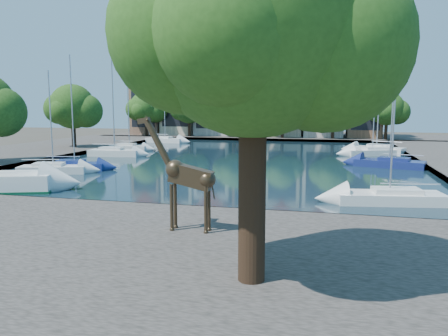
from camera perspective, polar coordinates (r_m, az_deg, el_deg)
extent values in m
plane|color=#38332B|center=(24.01, -10.46, -5.61)|extent=(160.00, 160.00, 0.00)
cube|color=black|center=(46.60, 1.66, 1.20)|extent=(38.00, 50.00, 0.08)
cube|color=#524B47|center=(18.03, -19.72, -9.76)|extent=(50.00, 14.00, 0.50)
cube|color=#524B47|center=(78.04, 6.59, 4.08)|extent=(60.00, 16.00, 0.50)
cube|color=#524B47|center=(57.25, -23.64, 2.02)|extent=(14.00, 52.00, 0.50)
cylinder|color=#332114|center=(12.66, 3.70, -2.77)|extent=(0.80, 0.80, 5.50)
sphere|color=#244E16|center=(12.65, 3.90, 18.50)|extent=(6.40, 6.40, 6.40)
sphere|color=#244E16|center=(12.66, 13.03, 15.37)|extent=(4.80, 4.80, 4.80)
sphere|color=#244E16|center=(12.63, -4.70, 17.03)|extent=(4.48, 4.48, 4.48)
cube|color=#835E47|center=(83.87, -9.30, 8.24)|extent=(5.39, 9.00, 11.00)
cube|color=#A63321|center=(84.16, -9.41, 12.81)|extent=(5.44, 9.18, 5.44)
cube|color=black|center=(79.76, -10.56, 8.22)|extent=(4.40, 0.05, 8.25)
cube|color=beige|center=(81.73, -5.39, 8.84)|extent=(5.88, 9.00, 12.50)
cube|color=#A63321|center=(82.18, -5.46, 14.13)|extent=(5.94, 9.18, 5.94)
cube|color=black|center=(77.50, -6.48, 8.87)|extent=(4.80, 0.05, 9.38)
cube|color=beige|center=(79.84, -0.92, 8.18)|extent=(6.37, 9.00, 10.50)
cube|color=#A63321|center=(80.12, -0.93, 12.96)|extent=(6.43, 9.18, 6.43)
cube|color=black|center=(75.51, -1.79, 8.18)|extent=(5.20, 0.05, 7.88)
cube|color=brown|center=(78.46, 3.74, 9.07)|extent=(5.39, 9.00, 13.00)
cube|color=#A63321|center=(78.97, 3.79, 14.68)|extent=(5.44, 9.18, 5.44)
cube|color=black|center=(74.05, 3.12, 9.14)|extent=(4.40, 0.05, 9.75)
cube|color=#C3AE8B|center=(77.63, 8.14, 8.47)|extent=(5.88, 9.00, 11.50)
cube|color=#A63321|center=(78.01, 8.25, 13.67)|extent=(5.94, 9.18, 5.94)
cube|color=black|center=(73.17, 7.79, 8.50)|extent=(4.80, 0.05, 8.62)
cube|color=beige|center=(77.26, 13.00, 8.53)|extent=(6.37, 9.00, 12.00)
cube|color=#A63321|center=(77.70, 13.18, 14.02)|extent=(6.43, 9.18, 6.43)
cube|color=black|center=(72.78, 12.95, 8.57)|extent=(5.20, 0.05, 9.00)
cube|color=#885E41|center=(77.44, 17.84, 7.80)|extent=(5.39, 9.00, 10.50)
cube|color=#A63321|center=(77.71, 18.05, 12.56)|extent=(5.44, 9.18, 5.44)
cube|color=black|center=(72.97, 18.09, 7.79)|extent=(4.40, 0.05, 7.88)
cylinder|color=#332114|center=(78.50, -10.13, 5.39)|extent=(0.50, 0.50, 3.20)
sphere|color=#1B3810|center=(78.42, -10.19, 7.78)|extent=(5.60, 5.60, 5.60)
sphere|color=#1B3810|center=(78.04, -8.95, 7.40)|extent=(4.20, 4.20, 4.20)
sphere|color=#1B3810|center=(78.69, -11.34, 7.55)|extent=(3.92, 3.92, 3.92)
cylinder|color=#332114|center=(75.63, -4.55, 5.39)|extent=(0.50, 0.50, 3.20)
sphere|color=#1B3810|center=(75.55, -4.58, 7.78)|extent=(5.20, 5.20, 5.20)
sphere|color=#1B3810|center=(75.37, -3.36, 7.40)|extent=(3.90, 3.90, 3.90)
sphere|color=#1B3810|center=(75.63, -5.71, 7.57)|extent=(3.64, 3.64, 3.64)
cylinder|color=#332114|center=(73.52, 1.41, 5.34)|extent=(0.50, 0.50, 3.20)
sphere|color=#1B3810|center=(73.44, 1.42, 7.99)|extent=(6.00, 6.00, 6.00)
sphere|color=#1B3810|center=(73.37, 2.85, 7.51)|extent=(4.50, 4.50, 4.50)
sphere|color=#1B3810|center=(73.42, 0.08, 7.76)|extent=(4.20, 4.20, 4.20)
cylinder|color=#332114|center=(72.24, 7.65, 5.22)|extent=(0.50, 0.50, 3.20)
sphere|color=#1B3810|center=(72.16, 7.69, 7.77)|extent=(5.40, 5.40, 5.40)
sphere|color=#1B3810|center=(72.31, 9.00, 7.32)|extent=(4.05, 4.05, 4.05)
sphere|color=#1B3810|center=(71.94, 6.47, 7.58)|extent=(3.78, 3.78, 3.78)
cylinder|color=#332114|center=(71.84, 14.03, 5.03)|extent=(0.50, 0.50, 3.20)
sphere|color=#1B3810|center=(71.75, 14.12, 7.70)|extent=(5.80, 5.80, 5.80)
sphere|color=#1B3810|center=(72.08, 15.49, 7.19)|extent=(4.35, 4.35, 4.35)
sphere|color=#1B3810|center=(71.36, 12.82, 7.51)|extent=(4.06, 4.06, 4.06)
cylinder|color=#332114|center=(72.32, 20.40, 4.79)|extent=(0.50, 0.50, 3.20)
sphere|color=#1B3810|center=(72.24, 20.52, 7.29)|extent=(5.20, 5.20, 5.20)
sphere|color=#1B3810|center=(72.73, 21.70, 6.82)|extent=(3.90, 3.90, 3.90)
sphere|color=#1B3810|center=(71.69, 19.40, 7.13)|extent=(3.64, 3.64, 3.64)
sphere|color=#1B3810|center=(44.25, -27.17, 6.52)|extent=(4.50, 4.50, 4.50)
cylinder|color=#332114|center=(58.64, -19.04, 4.30)|extent=(0.54, 0.54, 3.40)
sphere|color=#1B3810|center=(58.54, -19.19, 7.60)|extent=(5.60, 5.60, 5.60)
sphere|color=#1B3810|center=(57.91, -17.60, 7.11)|extent=(4.20, 4.20, 4.20)
sphere|color=#1B3810|center=(59.06, -20.66, 7.26)|extent=(3.92, 3.92, 3.92)
cylinder|color=#3A2D1D|center=(18.23, -6.85, -5.14)|extent=(0.15, 0.15, 1.95)
cylinder|color=#3A2D1D|center=(18.60, -6.38, -4.87)|extent=(0.15, 0.15, 1.95)
cylinder|color=#3A2D1D|center=(17.74, -2.39, -5.47)|extent=(0.15, 0.15, 1.95)
cylinder|color=#3A2D1D|center=(18.11, -1.99, -5.18)|extent=(0.15, 0.15, 1.95)
cube|color=#3A2D1D|center=(17.89, -4.33, -1.12)|extent=(1.90, 0.57, 1.14)
cylinder|color=#3A2D1D|center=(18.25, -8.48, 3.01)|extent=(1.26, 0.32, 2.02)
cube|color=#3A2D1D|center=(18.47, -10.45, 6.10)|extent=(0.55, 0.18, 0.31)
cube|color=silver|center=(39.10, -21.40, -0.04)|extent=(5.77, 3.42, 0.80)
cube|color=silver|center=(39.06, -21.42, 0.34)|extent=(2.67, 1.97, 0.44)
cylinder|color=#B2B2B7|center=(38.77, -21.71, 6.00)|extent=(0.11, 0.11, 7.81)
cube|color=navy|center=(40.31, -18.91, 0.33)|extent=(5.46, 3.03, 0.82)
cube|color=navy|center=(40.28, -18.93, 0.71)|extent=(2.51, 1.79, 0.46)
cylinder|color=#B2B2B7|center=(39.99, -19.23, 7.21)|extent=(0.11, 0.11, 9.22)
cube|color=silver|center=(50.37, -14.09, 2.05)|extent=(5.82, 2.46, 0.92)
cube|color=silver|center=(50.34, -14.10, 2.39)|extent=(2.59, 1.60, 0.51)
cylinder|color=#B2B2B7|center=(50.12, -14.29, 7.94)|extent=(0.12, 0.12, 9.85)
cube|color=silver|center=(56.46, -12.26, 2.68)|extent=(4.87, 1.76, 0.82)
cube|color=silver|center=(56.43, -12.26, 2.96)|extent=(2.14, 1.21, 0.45)
cylinder|color=#B2B2B7|center=(56.23, -12.38, 6.83)|extent=(0.11, 0.11, 7.72)
cube|color=silver|center=(67.72, -7.69, 3.69)|extent=(6.15, 2.82, 0.88)
cube|color=silver|center=(67.70, -7.70, 3.94)|extent=(2.76, 1.77, 0.49)
cylinder|color=#B2B2B7|center=(67.53, -7.76, 7.37)|extent=(0.12, 0.12, 8.21)
cube|color=silver|center=(26.90, 20.82, -3.48)|extent=(6.22, 3.01, 0.80)
cube|color=silver|center=(26.85, 20.84, -2.93)|extent=(2.81, 1.86, 0.44)
cylinder|color=#B2B2B7|center=(26.44, 21.24, 4.82)|extent=(0.11, 0.11, 7.34)
cube|color=navy|center=(42.66, 20.81, 0.66)|extent=(6.37, 3.77, 0.84)
cube|color=navy|center=(42.62, 20.83, 1.03)|extent=(2.95, 2.18, 0.47)
cylinder|color=#B2B2B7|center=(42.35, 21.14, 7.13)|extent=(0.11, 0.11, 9.16)
cube|color=silver|center=(52.42, 18.81, 2.05)|extent=(6.45, 4.34, 0.85)
cube|color=silver|center=(52.39, 18.83, 2.36)|extent=(3.04, 2.41, 0.47)
cylinder|color=#B2B2B7|center=(52.18, 19.01, 6.42)|extent=(0.11, 0.11, 7.53)
cube|color=silver|center=(54.49, 19.30, 2.33)|extent=(6.50, 4.52, 1.02)
cube|color=silver|center=(54.46, 19.32, 2.68)|extent=(3.08, 2.49, 0.57)
cylinder|color=#B2B2B7|center=(54.26, 19.53, 7.31)|extent=(0.14, 0.14, 8.91)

